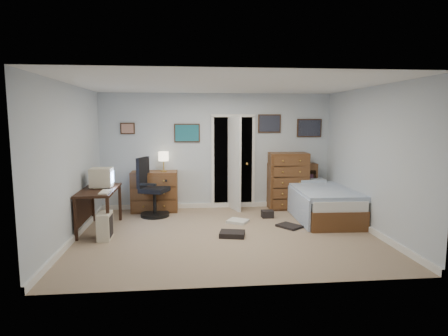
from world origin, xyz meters
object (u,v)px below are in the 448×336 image
at_px(tall_dresser, 288,181).
at_px(low_dresser, 155,191).
at_px(computer_desk, 94,199).
at_px(bed, 321,202).
at_px(office_chair, 151,194).

bearing_deg(tall_dresser, low_dresser, -177.32).
bearing_deg(low_dresser, tall_dresser, -0.09).
relative_size(computer_desk, bed, 0.62).
distance_m(computer_desk, tall_dresser, 4.01).
bearing_deg(office_chair, tall_dresser, 28.71).
bearing_deg(low_dresser, bed, -14.24).
distance_m(office_chair, bed, 3.39).
bearing_deg(tall_dresser, computer_desk, -158.71).
distance_m(computer_desk, low_dresser, 1.59).
distance_m(low_dresser, tall_dresser, 2.88).
height_order(low_dresser, tall_dresser, tall_dresser).
bearing_deg(computer_desk, office_chair, 42.50).
distance_m(computer_desk, bed, 4.30).
distance_m(low_dresser, bed, 3.45).
relative_size(computer_desk, office_chair, 1.07).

